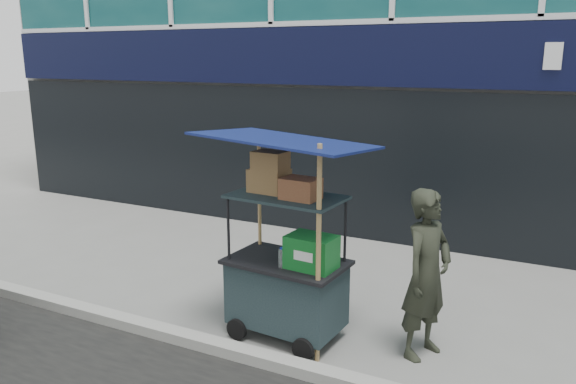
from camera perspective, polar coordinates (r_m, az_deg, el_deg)
The scene contains 4 objects.
ground at distance 5.86m, azimuth -2.17°, elevation -16.05°, with size 80.00×80.00×0.00m, color slate.
curb at distance 5.68m, azimuth -3.19°, elevation -16.40°, with size 80.00×0.18×0.12m, color gray.
vendor_cart at distance 5.85m, azimuth -0.04°, elevation -7.73°, with size 1.70×1.27×2.19m.
vendor_man at distance 5.64m, azimuth 13.91°, elevation -8.12°, with size 0.62×0.40×1.69m, color black.
Camera 1 is at (2.46, -4.45, 2.90)m, focal length 35.00 mm.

